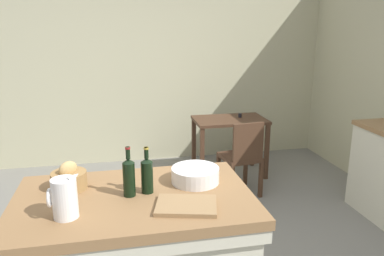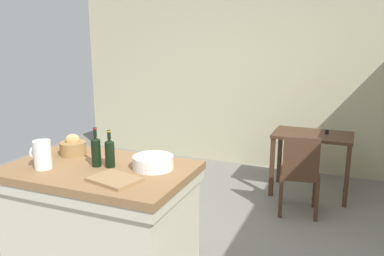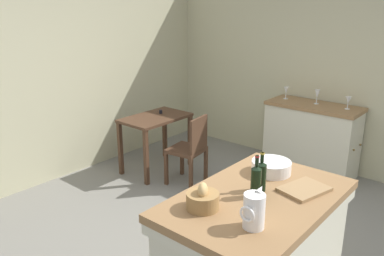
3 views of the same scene
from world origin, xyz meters
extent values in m
cube|color=#B7B28E|center=(0.00, 2.60, 1.30)|extent=(5.32, 0.12, 2.60)
cube|color=olive|center=(-0.34, -0.60, 0.88)|extent=(1.40, 0.89, 0.06)
cube|color=beige|center=(-0.34, -0.60, 0.81)|extent=(1.38, 0.87, 0.08)
cube|color=#472D1E|center=(0.99, 1.76, 0.73)|extent=(0.90, 0.56, 0.04)
cube|color=#472D1E|center=(0.58, 1.52, 0.36)|extent=(0.05, 0.05, 0.71)
cube|color=#472D1E|center=(1.41, 1.52, 0.36)|extent=(0.05, 0.05, 0.71)
cube|color=#472D1E|center=(0.58, 2.01, 0.36)|extent=(0.05, 0.05, 0.71)
cube|color=#472D1E|center=(1.41, 2.01, 0.36)|extent=(0.05, 0.05, 0.71)
cylinder|color=black|center=(1.14, 1.81, 0.77)|extent=(0.04, 0.04, 0.05)
cube|color=#472D1E|center=(0.94, 1.18, 0.44)|extent=(0.46, 0.46, 0.04)
cube|color=#472D1E|center=(0.96, 1.00, 0.67)|extent=(0.36, 0.09, 0.42)
cube|color=#472D1E|center=(1.09, 1.38, 0.21)|extent=(0.05, 0.05, 0.42)
cube|color=#472D1E|center=(0.73, 1.33, 0.21)|extent=(0.05, 0.05, 0.42)
cube|color=#472D1E|center=(1.14, 1.03, 0.21)|extent=(0.05, 0.05, 0.42)
cube|color=#472D1E|center=(0.79, 0.97, 0.21)|extent=(0.05, 0.05, 0.42)
cylinder|color=white|center=(-0.70, -0.78, 1.02)|extent=(0.13, 0.13, 0.21)
cone|color=white|center=(-0.64, -0.78, 1.14)|extent=(0.07, 0.04, 0.06)
torus|color=white|center=(-0.77, -0.78, 1.03)|extent=(0.02, 0.10, 0.10)
cylinder|color=white|center=(0.06, -0.47, 0.96)|extent=(0.31, 0.31, 0.10)
cylinder|color=olive|center=(-0.72, -0.41, 0.97)|extent=(0.21, 0.21, 0.11)
ellipsoid|color=tan|center=(-0.72, -0.41, 1.04)|extent=(0.13, 0.12, 0.10)
cube|color=#99754C|center=(-0.06, -0.80, 0.93)|extent=(0.38, 0.32, 0.02)
cylinder|color=black|center=(-0.25, -0.56, 1.01)|extent=(0.07, 0.07, 0.19)
cone|color=black|center=(-0.25, -0.56, 1.12)|extent=(0.07, 0.07, 0.02)
cylinder|color=black|center=(-0.25, -0.56, 1.17)|extent=(0.03, 0.03, 0.07)
cylinder|color=#B29933|center=(-0.25, -0.56, 1.19)|extent=(0.03, 0.03, 0.01)
cylinder|color=black|center=(-0.36, -0.59, 1.02)|extent=(0.07, 0.07, 0.21)
cone|color=black|center=(-0.36, -0.59, 1.13)|extent=(0.07, 0.07, 0.02)
cylinder|color=black|center=(-0.36, -0.59, 1.18)|extent=(0.03, 0.03, 0.07)
cylinder|color=maroon|center=(-0.36, -0.59, 1.21)|extent=(0.03, 0.03, 0.01)
camera|label=1|loc=(-0.42, -2.66, 1.89)|focal=35.22mm
camera|label=2|loc=(1.41, -2.98, 1.91)|focal=37.37mm
camera|label=3|loc=(-2.50, -1.83, 2.19)|focal=36.95mm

